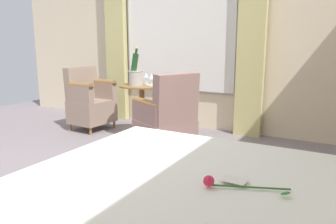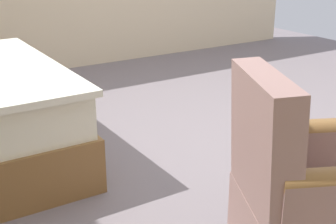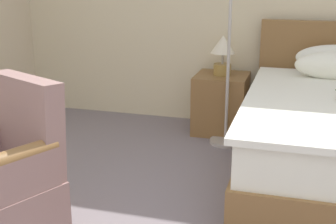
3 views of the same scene
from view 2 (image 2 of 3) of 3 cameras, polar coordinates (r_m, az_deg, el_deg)
The scene contains 2 objects.
ground_plane at distance 3.35m, azimuth 5.47°, elevation -4.46°, with size 7.69×7.69×0.00m, color gray.
armchair_by_window at distance 2.00m, azimuth 15.52°, elevation -10.28°, with size 0.71×0.71×0.94m.
Camera 2 is at (-2.39, 1.88, 1.40)m, focal length 50.00 mm.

